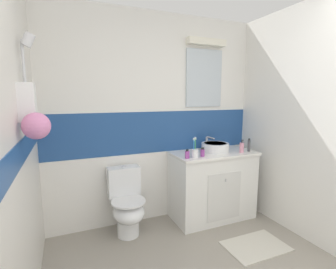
{
  "coord_description": "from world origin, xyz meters",
  "views": [
    {
      "loc": [
        -1.02,
        -0.4,
        1.53
      ],
      "look_at": [
        -0.09,
        1.83,
        1.16
      ],
      "focal_mm": 26.35,
      "sensor_mm": 36.0,
      "label": 1
    }
  ],
  "objects_px": {
    "sink_basin": "(215,147)",
    "soap_dispenser": "(242,148)",
    "perfume_flask_small": "(187,154)",
    "toothpaste_tube_upright": "(249,145)",
    "toilet": "(127,204)",
    "toothbrush_cup": "(195,153)",
    "lotion_bottle_short": "(202,152)"
  },
  "relations": [
    {
      "from": "soap_dispenser",
      "to": "toilet",
      "type": "bearing_deg",
      "value": 172.51
    },
    {
      "from": "toothbrush_cup",
      "to": "soap_dispenser",
      "type": "distance_m",
      "value": 0.65
    },
    {
      "from": "toothpaste_tube_upright",
      "to": "perfume_flask_small",
      "type": "distance_m",
      "value": 0.88
    },
    {
      "from": "toilet",
      "to": "toothbrush_cup",
      "type": "bearing_deg",
      "value": -13.51
    },
    {
      "from": "sink_basin",
      "to": "lotion_bottle_short",
      "type": "bearing_deg",
      "value": -149.99
    },
    {
      "from": "soap_dispenser",
      "to": "perfume_flask_small",
      "type": "xyz_separation_m",
      "value": [
        -0.75,
        -0.0,
        -0.01
      ]
    },
    {
      "from": "toothbrush_cup",
      "to": "toothpaste_tube_upright",
      "type": "relative_size",
      "value": 1.41
    },
    {
      "from": "sink_basin",
      "to": "toothbrush_cup",
      "type": "xyz_separation_m",
      "value": [
        -0.38,
        -0.17,
        -0.0
      ]
    },
    {
      "from": "sink_basin",
      "to": "lotion_bottle_short",
      "type": "height_order",
      "value": "sink_basin"
    },
    {
      "from": "soap_dispenser",
      "to": "toothbrush_cup",
      "type": "bearing_deg",
      "value": 179.65
    },
    {
      "from": "toilet",
      "to": "soap_dispenser",
      "type": "xyz_separation_m",
      "value": [
        1.39,
        -0.18,
        0.56
      ]
    },
    {
      "from": "sink_basin",
      "to": "toothbrush_cup",
      "type": "distance_m",
      "value": 0.42
    },
    {
      "from": "toothbrush_cup",
      "to": "lotion_bottle_short",
      "type": "xyz_separation_m",
      "value": [
        0.11,
        0.01,
        -0.01
      ]
    },
    {
      "from": "toilet",
      "to": "soap_dispenser",
      "type": "relative_size",
      "value": 4.66
    },
    {
      "from": "toothbrush_cup",
      "to": "perfume_flask_small",
      "type": "height_order",
      "value": "toothbrush_cup"
    },
    {
      "from": "perfume_flask_small",
      "to": "toothpaste_tube_upright",
      "type": "bearing_deg",
      "value": 1.43
    },
    {
      "from": "soap_dispenser",
      "to": "lotion_bottle_short",
      "type": "relative_size",
      "value": 1.59
    },
    {
      "from": "soap_dispenser",
      "to": "lotion_bottle_short",
      "type": "xyz_separation_m",
      "value": [
        -0.54,
        0.02,
        -0.02
      ]
    },
    {
      "from": "sink_basin",
      "to": "toothpaste_tube_upright",
      "type": "relative_size",
      "value": 2.34
    },
    {
      "from": "sink_basin",
      "to": "soap_dispenser",
      "type": "bearing_deg",
      "value": -32.89
    },
    {
      "from": "sink_basin",
      "to": "soap_dispenser",
      "type": "height_order",
      "value": "sink_basin"
    },
    {
      "from": "sink_basin",
      "to": "toilet",
      "type": "bearing_deg",
      "value": 179.53
    },
    {
      "from": "soap_dispenser",
      "to": "lotion_bottle_short",
      "type": "bearing_deg",
      "value": 178.29
    },
    {
      "from": "lotion_bottle_short",
      "to": "toothpaste_tube_upright",
      "type": "height_order",
      "value": "toothpaste_tube_upright"
    },
    {
      "from": "lotion_bottle_short",
      "to": "toothpaste_tube_upright",
      "type": "xyz_separation_m",
      "value": [
        0.67,
        0.0,
        0.03
      ]
    },
    {
      "from": "perfume_flask_small",
      "to": "lotion_bottle_short",
      "type": "bearing_deg",
      "value": 4.98
    },
    {
      "from": "lotion_bottle_short",
      "to": "perfume_flask_small",
      "type": "height_order",
      "value": "same"
    },
    {
      "from": "toilet",
      "to": "toothpaste_tube_upright",
      "type": "distance_m",
      "value": 1.64
    },
    {
      "from": "soap_dispenser",
      "to": "toothpaste_tube_upright",
      "type": "distance_m",
      "value": 0.13
    },
    {
      "from": "toothpaste_tube_upright",
      "to": "toilet",
      "type": "bearing_deg",
      "value": 173.88
    },
    {
      "from": "soap_dispenser",
      "to": "perfume_flask_small",
      "type": "height_order",
      "value": "soap_dispenser"
    },
    {
      "from": "soap_dispenser",
      "to": "toothpaste_tube_upright",
      "type": "xyz_separation_m",
      "value": [
        0.13,
        0.02,
        0.01
      ]
    }
  ]
}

